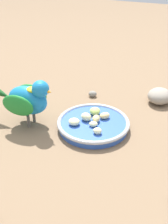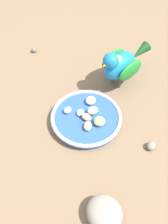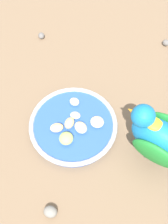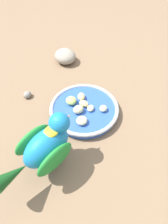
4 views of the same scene
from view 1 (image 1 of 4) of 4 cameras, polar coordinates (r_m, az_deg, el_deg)
name	(u,v)px [view 1 (image 1 of 4)]	position (r m, az deg, el deg)	size (l,w,h in m)	color
ground_plane	(94,125)	(0.90, 1.90, -2.52)	(4.00, 4.00, 0.00)	#7A6047
feeding_bowl	(93,124)	(0.87, 1.82, -2.37)	(0.22, 0.22, 0.03)	#2D56B7
apple_piece_0	(97,131)	(0.82, 2.62, -3.68)	(0.03, 0.02, 0.02)	beige
apple_piece_1	(93,124)	(0.85, 1.82, -2.35)	(0.03, 0.02, 0.01)	beige
apple_piece_2	(74,122)	(0.85, -1.93, -1.89)	(0.03, 0.03, 0.02)	beige
apple_piece_3	(95,111)	(0.90, 2.13, 0.17)	(0.03, 0.03, 0.02)	#B2CC66
apple_piece_4	(105,116)	(0.89, 4.04, -0.71)	(0.03, 0.02, 0.02)	#E5C67F
apple_piece_5	(96,119)	(0.87, 2.36, -1.30)	(0.03, 0.02, 0.02)	#E5C67F
apple_piece_6	(86,117)	(0.87, 0.42, -0.93)	(0.03, 0.03, 0.02)	beige
parrot	(26,98)	(0.88, -11.14, 2.62)	(0.22, 0.10, 0.15)	#59544C
rock_large	(160,96)	(1.04, 14.47, 3.03)	(0.09, 0.08, 0.05)	gray
pebble_1	(93,94)	(1.05, 1.68, 3.54)	(0.03, 0.02, 0.02)	gray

